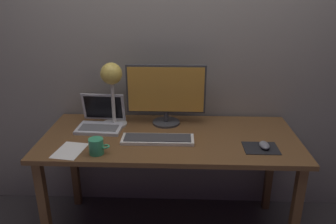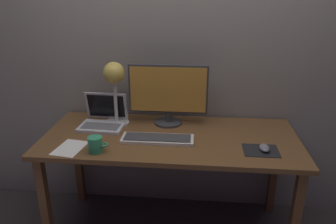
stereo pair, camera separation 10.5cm
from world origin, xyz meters
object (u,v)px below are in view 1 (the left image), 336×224
object	(u,v)px
desk_lamp	(112,82)
keyboard_main	(158,139)
laptop	(101,118)
mouse	(264,145)
coffee_mug	(96,146)
monitor	(166,92)

from	to	relation	value
desk_lamp	keyboard_main	bearing A→B (deg)	-37.18
laptop	desk_lamp	distance (m)	0.26
desk_lamp	mouse	distance (m)	1.03
coffee_mug	keyboard_main	bearing A→B (deg)	28.07
monitor	laptop	bearing A→B (deg)	-171.15
laptop	coffee_mug	bearing A→B (deg)	-81.27
keyboard_main	mouse	world-z (taller)	mouse
mouse	laptop	bearing A→B (deg)	164.43
keyboard_main	desk_lamp	distance (m)	0.49
monitor	keyboard_main	world-z (taller)	monitor
keyboard_main	coffee_mug	size ratio (longest dim) A/B	3.73
mouse	coffee_mug	world-z (taller)	coffee_mug
monitor	laptop	size ratio (longest dim) A/B	1.74
keyboard_main	laptop	world-z (taller)	laptop
mouse	coffee_mug	size ratio (longest dim) A/B	0.81
coffee_mug	laptop	bearing A→B (deg)	98.73
keyboard_main	desk_lamp	xyz separation A→B (m)	(-0.31, 0.24, 0.29)
monitor	desk_lamp	world-z (taller)	desk_lamp
keyboard_main	coffee_mug	distance (m)	0.38
mouse	coffee_mug	bearing A→B (deg)	-173.96
monitor	coffee_mug	distance (m)	0.61
keyboard_main	desk_lamp	world-z (taller)	desk_lamp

